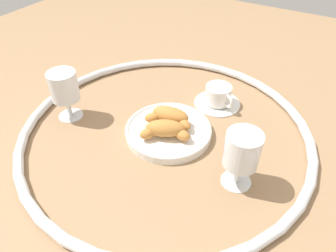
% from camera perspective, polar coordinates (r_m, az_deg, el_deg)
% --- Properties ---
extents(ground_plane, '(2.20, 2.20, 0.00)m').
position_cam_1_polar(ground_plane, '(0.84, -0.40, -1.31)').
color(ground_plane, '#997551').
extents(table_chrome_rim, '(0.76, 0.76, 0.02)m').
position_cam_1_polar(table_chrome_rim, '(0.83, -0.40, -0.68)').
color(table_chrome_rim, silver).
rests_on(table_chrome_rim, ground_plane).
extents(pastry_plate, '(0.23, 0.23, 0.02)m').
position_cam_1_polar(pastry_plate, '(0.82, -0.00, -0.92)').
color(pastry_plate, white).
rests_on(pastry_plate, ground_plane).
extents(croissant_large, '(0.14, 0.08, 0.04)m').
position_cam_1_polar(croissant_large, '(0.82, 0.38, 1.77)').
color(croissant_large, '#BC7A38').
rests_on(croissant_large, pastry_plate).
extents(croissant_small, '(0.12, 0.10, 0.04)m').
position_cam_1_polar(croissant_small, '(0.78, -0.51, -0.66)').
color(croissant_small, '#BC7A38').
rests_on(croissant_small, pastry_plate).
extents(coffee_cup_near, '(0.14, 0.14, 0.06)m').
position_cam_1_polar(coffee_cup_near, '(0.94, 9.09, 5.25)').
color(coffee_cup_near, white).
rests_on(coffee_cup_near, ground_plane).
extents(juice_glass_left, '(0.08, 0.08, 0.14)m').
position_cam_1_polar(juice_glass_left, '(0.67, 13.28, -4.68)').
color(juice_glass_left, white).
rests_on(juice_glass_left, ground_plane).
extents(juice_glass_right, '(0.08, 0.08, 0.14)m').
position_cam_1_polar(juice_glass_right, '(0.88, -18.34, 6.56)').
color(juice_glass_right, white).
rests_on(juice_glass_right, ground_plane).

